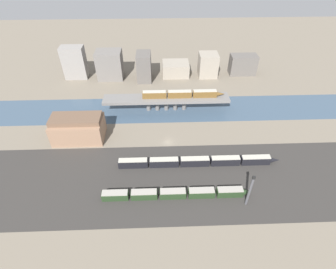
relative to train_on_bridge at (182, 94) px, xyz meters
name	(u,v)px	position (x,y,z in m)	size (l,w,h in m)	color
ground_plane	(168,142)	(-8.66, -27.98, -9.76)	(400.00, 400.00, 0.00)	#756B5B
railbed_yard	(170,181)	(-8.66, -51.98, -9.76)	(280.00, 42.00, 0.01)	#33302D
river_water	(166,109)	(-8.66, 0.00, -9.76)	(320.00, 24.88, 0.01)	#3D5166
bridge	(166,100)	(-8.66, 0.00, -3.32)	(68.83, 9.22, 7.83)	slate
train_on_bridge	(182,94)	(0.00, 0.00, 0.00)	(44.86, 2.75, 3.95)	brown
train_yard_near	(176,194)	(-6.63, -59.94, -8.02)	(57.86, 3.08, 3.56)	#23381E
train_yard_mid	(198,161)	(3.66, -43.40, -7.76)	(70.43, 2.79, 4.09)	black
warehouse_building	(78,128)	(-51.66, -22.98, -3.81)	(23.87, 14.18, 12.52)	#937056
signal_tower	(250,191)	(19.47, -64.24, -2.14)	(1.00, 0.94, 15.48)	#4C4C51
city_block_far_left	(74,63)	(-67.32, 40.56, 0.79)	(14.48, 8.29, 21.11)	gray
city_block_left	(110,65)	(-44.48, 39.43, -0.65)	(16.39, 12.70, 18.23)	slate
city_block_center	(144,67)	(-21.97, 36.02, -0.83)	(9.08, 13.75, 17.86)	#605B56
city_block_right	(176,69)	(-1.06, 41.82, -5.39)	(17.58, 13.94, 8.75)	gray
city_block_far_right	(208,65)	(20.42, 40.18, -2.18)	(12.23, 11.95, 15.17)	gray
city_block_tall	(243,65)	(44.58, 42.04, -3.20)	(17.55, 9.15, 13.14)	#605B56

